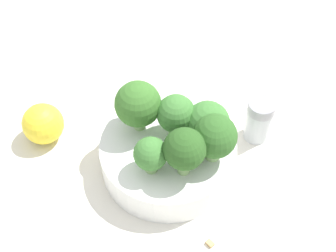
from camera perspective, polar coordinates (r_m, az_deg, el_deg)
name	(u,v)px	position (r m, az deg, el deg)	size (l,w,h in m)	color
ground_plane	(168,165)	(0.57, 0.00, -4.82)	(3.00, 3.00, 0.00)	silver
bowl	(168,155)	(0.55, 0.00, -3.59)	(0.16, 0.16, 0.04)	white
broccoli_floret_0	(176,115)	(0.52, 0.98, 1.41)	(0.04, 0.04, 0.06)	#84AD66
broccoli_floret_1	(207,121)	(0.53, 4.73, 0.56)	(0.05, 0.05, 0.05)	#84AD66
broccoli_floret_2	(138,105)	(0.53, -3.68, 2.63)	(0.05, 0.05, 0.07)	#8EB770
broccoli_floret_3	(151,155)	(0.50, -2.13, -3.50)	(0.04, 0.04, 0.05)	#84AD66
broccoli_floret_4	(215,137)	(0.50, 5.70, -1.34)	(0.05, 0.05, 0.06)	#8EB770
broccoli_floret_5	(185,150)	(0.49, 2.03, -2.92)	(0.05, 0.05, 0.06)	#84AD66
pepper_shaker	(259,120)	(0.59, 11.01, 0.74)	(0.03, 0.03, 0.06)	#B2B7BC
lemon_wedge	(43,124)	(0.60, -14.99, 0.27)	(0.05, 0.05, 0.05)	yellow
almond_crumb_0	(145,106)	(0.63, -2.86, 2.46)	(0.01, 0.00, 0.01)	tan
almond_crumb_1	(210,242)	(0.52, 5.15, -13.96)	(0.01, 0.01, 0.01)	tan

